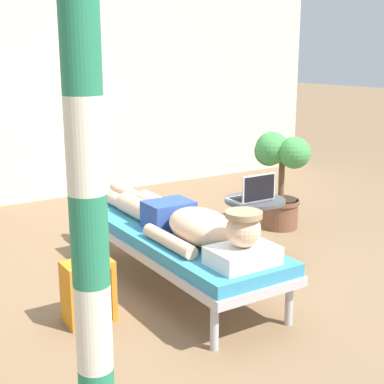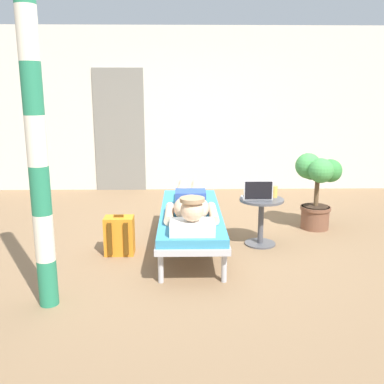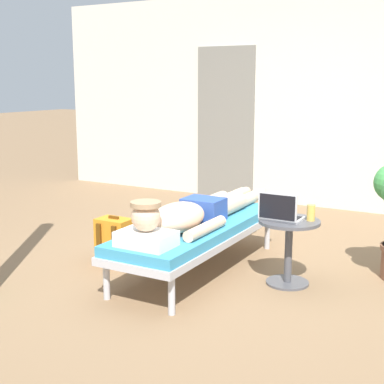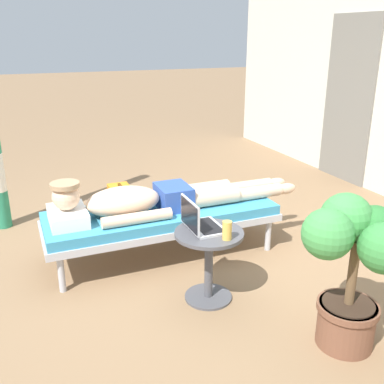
% 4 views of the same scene
% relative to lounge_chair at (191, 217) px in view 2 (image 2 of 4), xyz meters
% --- Properties ---
extents(ground_plane, '(40.00, 40.00, 0.00)m').
position_rel_lounge_chair_xyz_m(ground_plane, '(0.13, 0.03, -0.35)').
color(ground_plane, '#846647').
extents(house_wall_back, '(7.60, 0.20, 2.70)m').
position_rel_lounge_chair_xyz_m(house_wall_back, '(-0.00, 2.98, 1.00)').
color(house_wall_back, beige).
rests_on(house_wall_back, ground).
extents(house_door_panel, '(0.84, 0.03, 2.04)m').
position_rel_lounge_chair_xyz_m(house_door_panel, '(-1.15, 2.87, 0.67)').
color(house_door_panel, slate).
rests_on(house_door_panel, ground).
extents(lounge_chair, '(0.66, 1.96, 0.42)m').
position_rel_lounge_chair_xyz_m(lounge_chair, '(0.00, 0.00, 0.00)').
color(lounge_chair, '#B7B7BC').
rests_on(lounge_chair, ground).
extents(person_reclining, '(0.53, 2.17, 0.33)m').
position_rel_lounge_chair_xyz_m(person_reclining, '(0.00, -0.09, 0.17)').
color(person_reclining, white).
rests_on(person_reclining, lounge_chair).
extents(side_table, '(0.48, 0.48, 0.52)m').
position_rel_lounge_chair_xyz_m(side_table, '(0.77, 0.08, 0.01)').
color(side_table, '#4C4C51').
rests_on(side_table, ground).
extents(laptop, '(0.31, 0.24, 0.23)m').
position_rel_lounge_chair_xyz_m(laptop, '(0.71, 0.03, 0.24)').
color(laptop, silver).
rests_on(laptop, side_table).
extents(drink_glass, '(0.06, 0.06, 0.13)m').
position_rel_lounge_chair_xyz_m(drink_glass, '(0.92, 0.14, 0.24)').
color(drink_glass, gold).
rests_on(drink_glass, side_table).
extents(backpack, '(0.30, 0.26, 0.42)m').
position_rel_lounge_chair_xyz_m(backpack, '(-0.74, -0.17, -0.15)').
color(backpack, orange).
rests_on(backpack, ground).
extents(potted_plant, '(0.58, 0.63, 0.94)m').
position_rel_lounge_chair_xyz_m(potted_plant, '(1.54, 0.64, 0.24)').
color(potted_plant, brown).
rests_on(potted_plant, ground).
extents(porch_post, '(0.15, 0.15, 2.61)m').
position_rel_lounge_chair_xyz_m(porch_post, '(-1.15, -1.26, 0.96)').
color(porch_post, '#267F59').
rests_on(porch_post, ground).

